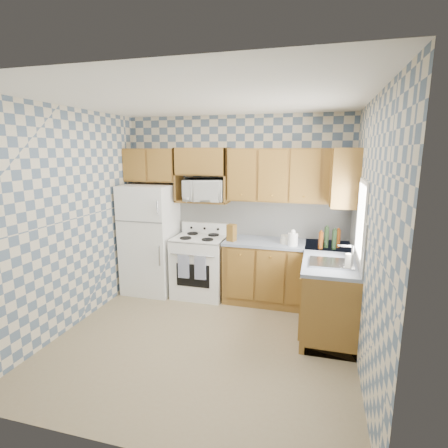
# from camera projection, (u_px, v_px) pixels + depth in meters

# --- Properties ---
(floor) EXTENTS (3.40, 3.40, 0.00)m
(floor) POSITION_uv_depth(u_px,v_px,m) (203.00, 340.00, 4.10)
(floor) COLOR #83704F
(floor) RESTS_ON ground
(back_wall) EXTENTS (3.40, 0.02, 2.70)m
(back_wall) POSITION_uv_depth(u_px,v_px,m) (235.00, 207.00, 5.34)
(back_wall) COLOR slate
(back_wall) RESTS_ON ground
(right_wall) EXTENTS (0.02, 3.20, 2.70)m
(right_wall) POSITION_uv_depth(u_px,v_px,m) (367.00, 238.00, 3.39)
(right_wall) COLOR slate
(right_wall) RESTS_ON ground
(backsplash_back) EXTENTS (2.60, 0.02, 0.56)m
(backsplash_back) POSITION_uv_depth(u_px,v_px,m) (261.00, 218.00, 5.26)
(backsplash_back) COLOR silver
(backsplash_back) RESTS_ON back_wall
(backsplash_right) EXTENTS (0.02, 1.60, 0.56)m
(backsplash_right) POSITION_uv_depth(u_px,v_px,m) (357.00, 235.00, 4.18)
(backsplash_right) COLOR silver
(backsplash_right) RESTS_ON right_wall
(refrigerator) EXTENTS (0.75, 0.70, 1.68)m
(refrigerator) POSITION_uv_depth(u_px,v_px,m) (151.00, 239.00, 5.44)
(refrigerator) COLOR white
(refrigerator) RESTS_ON floor
(stove_body) EXTENTS (0.76, 0.65, 0.90)m
(stove_body) POSITION_uv_depth(u_px,v_px,m) (200.00, 267.00, 5.34)
(stove_body) COLOR white
(stove_body) RESTS_ON floor
(cooktop) EXTENTS (0.76, 0.65, 0.02)m
(cooktop) POSITION_uv_depth(u_px,v_px,m) (200.00, 238.00, 5.25)
(cooktop) COLOR silver
(cooktop) RESTS_ON stove_body
(backguard) EXTENTS (0.76, 0.08, 0.17)m
(backguard) POSITION_uv_depth(u_px,v_px,m) (205.00, 228.00, 5.49)
(backguard) COLOR white
(backguard) RESTS_ON cooktop
(dish_towel_left) EXTENTS (0.17, 0.02, 0.35)m
(dish_towel_left) POSITION_uv_depth(u_px,v_px,m) (183.00, 266.00, 5.03)
(dish_towel_left) COLOR navy
(dish_towel_left) RESTS_ON stove_body
(dish_towel_right) EXTENTS (0.17, 0.02, 0.35)m
(dish_towel_right) POSITION_uv_depth(u_px,v_px,m) (200.00, 268.00, 4.96)
(dish_towel_right) COLOR navy
(dish_towel_right) RESTS_ON stove_body
(base_cabinets_back) EXTENTS (1.75, 0.60, 0.88)m
(base_cabinets_back) POSITION_uv_depth(u_px,v_px,m) (286.00, 274.00, 5.03)
(base_cabinets_back) COLOR brown
(base_cabinets_back) RESTS_ON floor
(base_cabinets_right) EXTENTS (0.60, 1.60, 0.88)m
(base_cabinets_right) POSITION_uv_depth(u_px,v_px,m) (328.00, 292.00, 4.41)
(base_cabinets_right) COLOR brown
(base_cabinets_right) RESTS_ON floor
(countertop_back) EXTENTS (1.77, 0.63, 0.04)m
(countertop_back) POSITION_uv_depth(u_px,v_px,m) (287.00, 244.00, 4.93)
(countertop_back) COLOR slate
(countertop_back) RESTS_ON base_cabinets_back
(countertop_right) EXTENTS (0.63, 1.60, 0.04)m
(countertop_right) POSITION_uv_depth(u_px,v_px,m) (330.00, 257.00, 4.32)
(countertop_right) COLOR slate
(countertop_right) RESTS_ON base_cabinets_right
(upper_cabinets_back) EXTENTS (1.75, 0.33, 0.74)m
(upper_cabinets_back) POSITION_uv_depth(u_px,v_px,m) (290.00, 175.00, 4.87)
(upper_cabinets_back) COLOR brown
(upper_cabinets_back) RESTS_ON back_wall
(upper_cabinets_fridge) EXTENTS (0.82, 0.33, 0.50)m
(upper_cabinets_fridge) POSITION_uv_depth(u_px,v_px,m) (152.00, 165.00, 5.39)
(upper_cabinets_fridge) COLOR brown
(upper_cabinets_fridge) RESTS_ON back_wall
(upper_cabinets_right) EXTENTS (0.33, 0.70, 0.74)m
(upper_cabinets_right) POSITION_uv_depth(u_px,v_px,m) (345.00, 177.00, 4.51)
(upper_cabinets_right) COLOR brown
(upper_cabinets_right) RESTS_ON right_wall
(microwave_shelf) EXTENTS (0.80, 0.33, 0.03)m
(microwave_shelf) POSITION_uv_depth(u_px,v_px,m) (203.00, 201.00, 5.29)
(microwave_shelf) COLOR brown
(microwave_shelf) RESTS_ON back_wall
(microwave) EXTENTS (0.63, 0.47, 0.32)m
(microwave) POSITION_uv_depth(u_px,v_px,m) (204.00, 190.00, 5.18)
(microwave) COLOR white
(microwave) RESTS_ON microwave_shelf
(sink) EXTENTS (0.48, 0.40, 0.03)m
(sink) POSITION_uv_depth(u_px,v_px,m) (331.00, 263.00, 3.98)
(sink) COLOR #B7B7BC
(sink) RESTS_ON countertop_right
(window) EXTENTS (0.02, 0.66, 0.86)m
(window) POSITION_uv_depth(u_px,v_px,m) (361.00, 220.00, 3.80)
(window) COLOR silver
(window) RESTS_ON right_wall
(bottle_0) EXTENTS (0.06, 0.06, 0.28)m
(bottle_0) POSITION_uv_depth(u_px,v_px,m) (326.00, 237.00, 4.63)
(bottle_0) COLOR black
(bottle_0) RESTS_ON countertop_back
(bottle_1) EXTENTS (0.06, 0.06, 0.26)m
(bottle_1) POSITION_uv_depth(u_px,v_px,m) (334.00, 240.00, 4.55)
(bottle_1) COLOR black
(bottle_1) RESTS_ON countertop_back
(bottle_2) EXTENTS (0.06, 0.06, 0.24)m
(bottle_2) POSITION_uv_depth(u_px,v_px,m) (338.00, 239.00, 4.63)
(bottle_2) COLOR #5B280A
(bottle_2) RESTS_ON countertop_back
(bottle_3) EXTENTS (0.06, 0.06, 0.22)m
(bottle_3) POSITION_uv_depth(u_px,v_px,m) (321.00, 240.00, 4.58)
(bottle_3) COLOR #5B280A
(bottle_3) RESTS_ON countertop_back
(knife_block) EXTENTS (0.14, 0.14, 0.24)m
(knife_block) POSITION_uv_depth(u_px,v_px,m) (232.00, 233.00, 4.98)
(knife_block) COLOR brown
(knife_block) RESTS_ON countertop_back
(electric_kettle) EXTENTS (0.14, 0.14, 0.17)m
(electric_kettle) POSITION_uv_depth(u_px,v_px,m) (293.00, 239.00, 4.74)
(electric_kettle) COLOR white
(electric_kettle) RESTS_ON countertop_back
(food_containers) EXTENTS (0.17, 0.17, 0.11)m
(food_containers) POSITION_uv_depth(u_px,v_px,m) (286.00, 239.00, 4.86)
(food_containers) COLOR silver
(food_containers) RESTS_ON countertop_back
(soap_bottle) EXTENTS (0.06, 0.06, 0.17)m
(soap_bottle) POSITION_uv_depth(u_px,v_px,m) (348.00, 261.00, 3.79)
(soap_bottle) COLOR silver
(soap_bottle) RESTS_ON countertop_right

